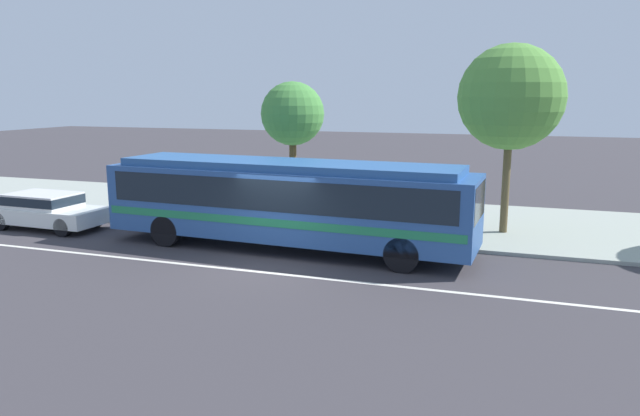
% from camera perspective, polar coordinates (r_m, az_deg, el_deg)
% --- Properties ---
extents(ground_plane, '(120.00, 120.00, 0.00)m').
position_cam_1_polar(ground_plane, '(17.17, -4.90, -5.41)').
color(ground_plane, '#39363B').
extents(sidewalk_slab, '(60.00, 8.00, 0.12)m').
position_cam_1_polar(sidewalk_slab, '(23.67, 2.06, -0.70)').
color(sidewalk_slab, '#979E94').
rests_on(sidewalk_slab, ground_plane).
extents(lane_stripe_center, '(56.00, 0.16, 0.01)m').
position_cam_1_polar(lane_stripe_center, '(16.47, -6.02, -6.13)').
color(lane_stripe_center, silver).
rests_on(lane_stripe_center, ground_plane).
extents(transit_bus, '(11.85, 3.11, 2.78)m').
position_cam_1_polar(transit_bus, '(18.47, -3.21, 0.93)').
color(transit_bus, '#2B5394').
rests_on(transit_bus, ground_plane).
extents(sedan_behind_bus, '(4.31, 1.96, 1.29)m').
position_cam_1_polar(sedan_behind_bus, '(23.68, -24.89, -0.07)').
color(sedan_behind_bus, white).
rests_on(sedan_behind_bus, ground_plane).
extents(pedestrian_waiting_near_sign, '(0.40, 0.40, 1.74)m').
position_cam_1_polar(pedestrian_waiting_near_sign, '(22.08, -3.10, 1.31)').
color(pedestrian_waiting_near_sign, '#292847').
rests_on(pedestrian_waiting_near_sign, sidewalk_slab).
extents(pedestrian_walking_along_curb, '(0.43, 0.43, 1.62)m').
position_cam_1_polar(pedestrian_walking_along_curb, '(20.55, 13.86, 0.07)').
color(pedestrian_walking_along_curb, '#383544').
rests_on(pedestrian_walking_along_curb, sidewalk_slab).
extents(pedestrian_standing_by_tree, '(0.48, 0.48, 1.70)m').
position_cam_1_polar(pedestrian_standing_by_tree, '(23.11, -8.54, 1.56)').
color(pedestrian_standing_by_tree, '#2C3752').
rests_on(pedestrian_standing_by_tree, sidewalk_slab).
extents(bus_stop_sign, '(0.10, 0.44, 2.54)m').
position_cam_1_polar(bus_stop_sign, '(19.36, 7.25, 1.70)').
color(bus_stop_sign, gray).
rests_on(bus_stop_sign, sidewalk_slab).
extents(street_tree_near_stop, '(2.42, 2.42, 5.18)m').
position_cam_1_polar(street_tree_near_stop, '(22.81, -2.66, 8.98)').
color(street_tree_near_stop, brown).
rests_on(street_tree_near_stop, sidewalk_slab).
extents(street_tree_mid_block, '(3.52, 3.52, 6.36)m').
position_cam_1_polar(street_tree_mid_block, '(20.96, 17.93, 10.10)').
color(street_tree_mid_block, brown).
rests_on(street_tree_mid_block, sidewalk_slab).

